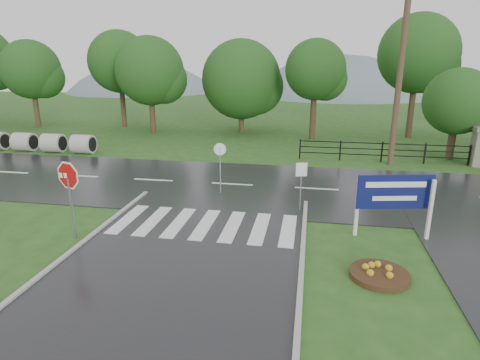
# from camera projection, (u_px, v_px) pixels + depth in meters

# --- Properties ---
(ground) EXTENTS (120.00, 120.00, 0.00)m
(ground) POSITION_uv_depth(u_px,v_px,m) (153.00, 305.00, 9.86)
(ground) COLOR #27511B
(ground) RESTS_ON ground
(main_road) EXTENTS (90.00, 8.00, 0.04)m
(main_road) POSITION_uv_depth(u_px,v_px,m) (232.00, 185.00, 19.29)
(main_road) COLOR black
(main_road) RESTS_ON ground
(walkway) EXTENTS (2.20, 11.00, 0.04)m
(walkway) POSITION_uv_depth(u_px,v_px,m) (467.00, 258.00, 12.19)
(walkway) COLOR #2B2B2D
(walkway) RESTS_ON ground
(crosswalk) EXTENTS (6.50, 2.80, 0.02)m
(crosswalk) POSITION_uv_depth(u_px,v_px,m) (205.00, 224.00, 14.56)
(crosswalk) COLOR silver
(crosswalk) RESTS_ON ground
(fence_west) EXTENTS (9.58, 0.08, 1.20)m
(fence_west) POSITION_uv_depth(u_px,v_px,m) (382.00, 150.00, 23.42)
(fence_west) COLOR black
(fence_west) RESTS_ON ground
(hills) EXTENTS (102.00, 48.00, 48.00)m
(hills) POSITION_uv_depth(u_px,v_px,m) (308.00, 178.00, 75.01)
(hills) COLOR slate
(hills) RESTS_ON ground
(treeline) EXTENTS (83.20, 5.20, 10.00)m
(treeline) POSITION_uv_depth(u_px,v_px,m) (278.00, 134.00, 32.31)
(treeline) COLOR #194415
(treeline) RESTS_ON ground
(culvert_pipes) EXTENTS (7.60, 1.20, 1.20)m
(culvert_pipes) POSITION_uv_depth(u_px,v_px,m) (39.00, 142.00, 26.17)
(culvert_pipes) COLOR #9E9B93
(culvert_pipes) RESTS_ON ground
(stop_sign) EXTENTS (1.22, 0.37, 2.84)m
(stop_sign) POSITION_uv_depth(u_px,v_px,m) (69.00, 183.00, 12.99)
(stop_sign) COLOR #939399
(stop_sign) RESTS_ON ground
(estate_billboard) EXTENTS (2.49, 0.57, 2.21)m
(estate_billboard) POSITION_uv_depth(u_px,v_px,m) (395.00, 195.00, 13.17)
(estate_billboard) COLOR silver
(estate_billboard) RESTS_ON ground
(flower_bed) EXTENTS (1.63, 1.63, 0.33)m
(flower_bed) POSITION_uv_depth(u_px,v_px,m) (379.00, 274.00, 11.08)
(flower_bed) COLOR #332111
(flower_bed) RESTS_ON ground
(reg_sign_small) EXTENTS (0.43, 0.13, 1.99)m
(reg_sign_small) POSITION_uv_depth(u_px,v_px,m) (301.00, 177.00, 15.56)
(reg_sign_small) COLOR #939399
(reg_sign_small) RESTS_ON ground
(reg_sign_round) EXTENTS (0.54, 0.10, 2.32)m
(reg_sign_round) POSITION_uv_depth(u_px,v_px,m) (220.00, 162.00, 17.63)
(reg_sign_round) COLOR #939399
(reg_sign_round) RESTS_ON ground
(utility_pole_east) EXTENTS (1.73, 0.35, 9.75)m
(utility_pole_east) POSITION_uv_depth(u_px,v_px,m) (400.00, 76.00, 21.65)
(utility_pole_east) COLOR #473523
(utility_pole_east) RESTS_ON ground
(entrance_tree_left) EXTENTS (3.87, 3.87, 5.39)m
(entrance_tree_left) POSITION_uv_depth(u_px,v_px,m) (458.00, 102.00, 23.34)
(entrance_tree_left) COLOR #3D2B1C
(entrance_tree_left) RESTS_ON ground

